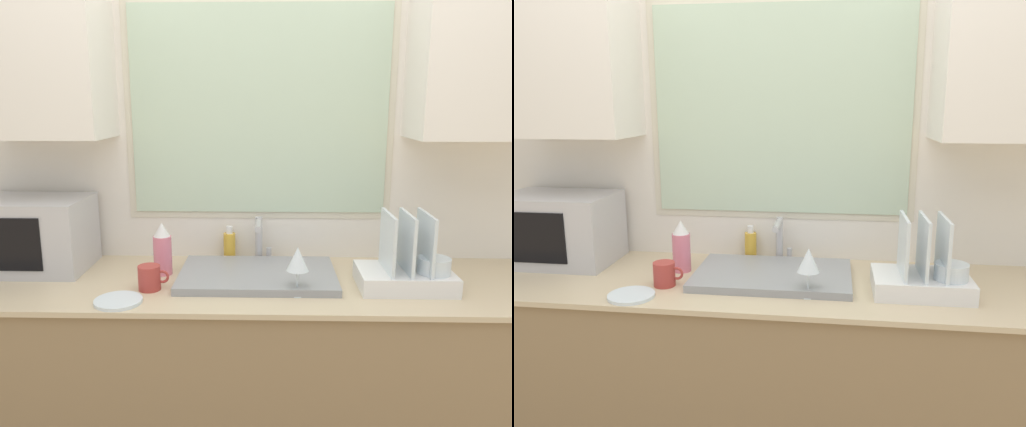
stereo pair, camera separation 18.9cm
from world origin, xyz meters
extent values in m
cube|color=#8C7251|center=(0.00, 0.31, 0.45)|extent=(2.46, 0.63, 0.89)
cube|color=#C6B28E|center=(0.00, 0.31, 0.90)|extent=(2.49, 0.66, 0.02)
cube|color=silver|center=(0.00, 0.66, 1.30)|extent=(6.00, 0.06, 2.60)
cube|color=beige|center=(0.00, 0.63, 1.57)|extent=(1.16, 0.01, 0.94)
cube|color=#B2CCB2|center=(0.00, 0.62, 1.57)|extent=(1.10, 0.01, 0.88)
cube|color=white|center=(-0.86, 0.47, 1.80)|extent=(0.50, 0.32, 0.67)
cube|color=white|center=(0.86, 0.47, 1.80)|extent=(0.50, 0.32, 0.67)
cube|color=gray|center=(0.00, 0.34, 0.93)|extent=(0.62, 0.41, 0.03)
cylinder|color=#B7B7BC|center=(0.00, 0.57, 1.01)|extent=(0.03, 0.03, 0.20)
cylinder|color=#B7B7BC|center=(0.00, 0.49, 1.10)|extent=(0.03, 0.16, 0.03)
cylinder|color=#B7B7BC|center=(0.05, 0.57, 0.94)|extent=(0.02, 0.02, 0.06)
cube|color=#B2B2B7|center=(-0.96, 0.44, 1.07)|extent=(0.48, 0.33, 0.30)
cube|color=black|center=(-1.00, 0.27, 1.07)|extent=(0.31, 0.01, 0.21)
cube|color=white|center=(0.56, 0.25, 0.95)|extent=(0.35, 0.24, 0.07)
cube|color=silver|center=(0.49, 0.25, 1.09)|extent=(0.01, 0.22, 0.22)
cube|color=silver|center=(0.56, 0.25, 1.09)|extent=(0.01, 0.22, 0.22)
cube|color=silver|center=(0.63, 0.25, 1.09)|extent=(0.01, 0.22, 0.22)
cylinder|color=silver|center=(0.66, 0.22, 1.01)|extent=(0.12, 0.12, 0.06)
cylinder|color=#D8728C|center=(-0.39, 0.38, 0.99)|extent=(0.07, 0.07, 0.16)
cone|color=silver|center=(-0.39, 0.38, 1.10)|extent=(0.07, 0.07, 0.06)
cylinder|color=gold|center=(-0.13, 0.59, 0.97)|extent=(0.05, 0.05, 0.12)
cylinder|color=white|center=(-0.13, 0.59, 1.05)|extent=(0.03, 0.03, 0.03)
cylinder|color=#A53833|center=(-0.41, 0.20, 0.96)|extent=(0.08, 0.08, 0.09)
torus|color=#A53833|center=(-0.36, 0.20, 0.97)|extent=(0.05, 0.01, 0.05)
cylinder|color=silver|center=(0.15, 0.17, 0.92)|extent=(0.07, 0.07, 0.00)
cylinder|color=silver|center=(0.15, 0.17, 0.96)|extent=(0.01, 0.01, 0.09)
cone|color=silver|center=(0.15, 0.17, 1.05)|extent=(0.08, 0.08, 0.09)
cylinder|color=silver|center=(-0.49, 0.08, 0.92)|extent=(0.17, 0.17, 0.01)
camera|label=1|loc=(0.04, -1.56, 1.61)|focal=35.00mm
camera|label=2|loc=(0.23, -1.55, 1.61)|focal=35.00mm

